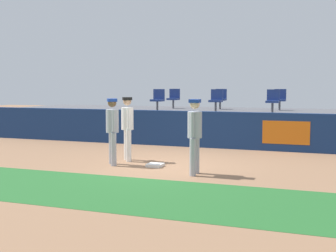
{
  "coord_description": "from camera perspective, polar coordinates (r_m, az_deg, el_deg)",
  "views": [
    {
      "loc": [
        4.13,
        -10.96,
        2.14
      ],
      "look_at": [
        -0.17,
        0.83,
        1.0
      ],
      "focal_mm": 47.32,
      "sensor_mm": 36.0,
      "label": 1
    }
  ],
  "objects": [
    {
      "name": "first_base",
      "position": [
        11.8,
        -1.67,
        -5.06
      ],
      "size": [
        0.4,
        0.4,
        0.08
      ],
      "primitive_type": "cube",
      "color": "white",
      "rests_on": "ground_plane"
    },
    {
      "name": "seat_front_center",
      "position": [
        16.76,
        6.22,
        3.47
      ],
      "size": [
        0.46,
        0.44,
        0.84
      ],
      "color": "#4C4C51",
      "rests_on": "bleacher_platform"
    },
    {
      "name": "seat_front_right",
      "position": [
        16.38,
        13.35,
        3.32
      ],
      "size": [
        0.45,
        0.44,
        0.84
      ],
      "color": "#4C4C51",
      "rests_on": "bleacher_platform"
    },
    {
      "name": "player_runner_visitor",
      "position": [
        12.02,
        -7.18,
        -0.08
      ],
      "size": [
        0.48,
        0.48,
        1.8
      ],
      "rotation": [
        0.0,
        0.0,
        -0.93
      ],
      "color": "#9EA3AD",
      "rests_on": "ground_plane"
    },
    {
      "name": "seat_back_center",
      "position": [
        18.57,
        6.78,
        3.63
      ],
      "size": [
        0.46,
        0.44,
        0.84
      ],
      "color": "#4C4C51",
      "rests_on": "bleacher_platform"
    },
    {
      "name": "seat_back_right",
      "position": [
        18.16,
        14.21,
        3.47
      ],
      "size": [
        0.46,
        0.44,
        0.84
      ],
      "color": "#4C4C51",
      "rests_on": "bleacher_platform"
    },
    {
      "name": "bleacher_platform",
      "position": [
        17.94,
        6.65,
        0.19
      ],
      "size": [
        18.0,
        4.8,
        1.17
      ],
      "primitive_type": "cube",
      "color": "#59595E",
      "rests_on": "ground_plane"
    },
    {
      "name": "seat_front_left",
      "position": [
        17.47,
        -1.31,
        3.57
      ],
      "size": [
        0.46,
        0.44,
        0.84
      ],
      "color": "#4C4C51",
      "rests_on": "bleacher_platform"
    },
    {
      "name": "player_coach_visitor",
      "position": [
        10.62,
        3.46,
        -0.67
      ],
      "size": [
        0.35,
        0.51,
        1.82
      ],
      "rotation": [
        0.0,
        0.0,
        -1.55
      ],
      "color": "#9EA3AD",
      "rests_on": "ground_plane"
    },
    {
      "name": "field_wall",
      "position": [
        15.46,
        4.49,
        -0.43
      ],
      "size": [
        18.0,
        0.26,
        1.26
      ],
      "color": "navy",
      "rests_on": "ground_plane"
    },
    {
      "name": "grass_foreground_strip",
      "position": [
        9.17,
        -7.45,
        -8.32
      ],
      "size": [
        18.0,
        2.8,
        0.01
      ],
      "primitive_type": "cube",
      "color": "#26662B",
      "rests_on": "ground_plane"
    },
    {
      "name": "player_fielder_home",
      "position": [
        12.68,
        -5.24,
        0.24
      ],
      "size": [
        0.48,
        0.59,
        1.82
      ],
      "rotation": [
        0.0,
        0.0,
        -0.95
      ],
      "color": "white",
      "rests_on": "ground_plane"
    },
    {
      "name": "seat_back_left",
      "position": [
        19.15,
        0.75,
        3.71
      ],
      "size": [
        0.47,
        0.44,
        0.84
      ],
      "color": "#4C4C51",
      "rests_on": "bleacher_platform"
    },
    {
      "name": "ground_plane",
      "position": [
        11.91,
        -0.62,
        -5.16
      ],
      "size": [
        60.0,
        60.0,
        0.0
      ],
      "primitive_type": "plane",
      "color": "#936B4C"
    }
  ]
}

